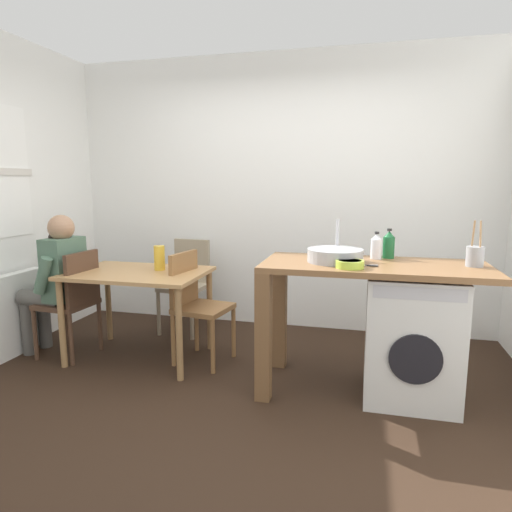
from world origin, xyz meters
name	(u,v)px	position (x,y,z in m)	size (l,w,h in m)	color
ground_plane	(228,400)	(0.00, 0.00, 0.00)	(5.46, 5.46, 0.00)	black
wall_back	(279,194)	(0.00, 1.75, 1.35)	(4.60, 0.10, 2.70)	white
radiator	(8,317)	(-2.02, 0.30, 0.35)	(0.10, 0.80, 0.70)	white
dining_table	(138,283)	(-0.94, 0.55, 0.64)	(1.10, 0.76, 0.74)	tan
chair_person_seat	(73,298)	(-1.49, 0.44, 0.51)	(0.43, 0.43, 0.90)	#4C3323
chair_opposite	(196,301)	(-0.46, 0.61, 0.51)	(0.46, 0.46, 0.90)	olive
chair_spare_by_wall	(187,280)	(-0.83, 1.32, 0.51)	(0.44, 0.44, 0.90)	gray
seated_person	(56,278)	(-1.65, 0.46, 0.67)	(0.51, 0.52, 1.20)	#595651
kitchen_counter	(342,285)	(0.72, 0.37, 0.76)	(1.50, 0.68, 0.92)	brown
washing_machine	(411,336)	(1.19, 0.37, 0.43)	(0.60, 0.61, 0.86)	silver
sink_basin	(335,255)	(0.67, 0.37, 0.97)	(0.38, 0.38, 0.09)	#9EA0A5
tap	(337,239)	(0.67, 0.55, 1.06)	(0.02, 0.02, 0.28)	#B2B2B7
bottle_tall_green	(376,247)	(0.94, 0.57, 1.01)	(0.08, 0.08, 0.19)	silver
bottle_squat_brown	(389,245)	(1.03, 0.62, 1.02)	(0.08, 0.08, 0.21)	#19592D
mixing_bowl	(350,264)	(0.77, 0.17, 0.95)	(0.18, 0.18, 0.05)	#A8C63D
utensil_crock	(475,256)	(1.56, 0.42, 0.99)	(0.11, 0.11, 0.30)	gray
vase	(159,258)	(-0.79, 0.65, 0.84)	(0.09, 0.09, 0.20)	gold
scissors	(367,265)	(0.88, 0.27, 0.92)	(0.15, 0.06, 0.01)	#B2B2B7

